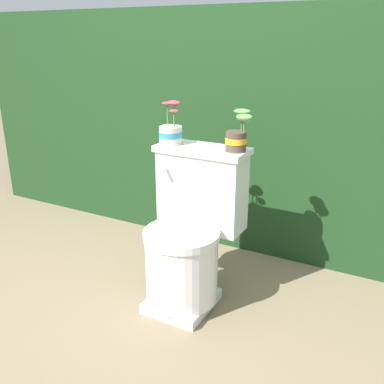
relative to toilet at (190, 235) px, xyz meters
The scene contains 5 objects.
ground_plane 0.37m from the toilet, 141.07° to the right, with size 12.00×12.00×0.00m, color #75664C.
hedge_backdrop 1.20m from the toilet, 94.09° to the left, with size 3.95×1.04×1.44m.
toilet is the anchor object (origin of this frame).
potted_plant_left 0.52m from the toilet, 146.18° to the left, with size 0.12×0.12×0.21m.
potted_plant_midleft 0.54m from the toilet, 35.29° to the left, with size 0.13×0.10×0.20m.
Camera 1 is at (0.99, -1.61, 1.27)m, focal length 40.00 mm.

